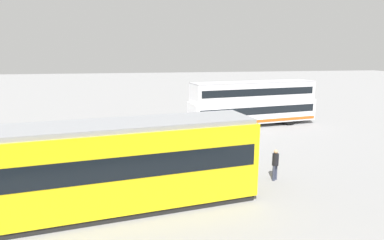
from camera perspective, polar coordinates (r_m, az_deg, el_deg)
ground_plane at (r=24.97m, az=3.67°, el=-2.76°), size 160.00×160.00×0.00m
double_decker_bus at (r=28.57m, az=10.85°, el=3.01°), size 11.71×4.14×3.88m
tram_yellow at (r=13.41m, az=-14.67°, el=-7.88°), size 12.47×4.26×3.63m
pedestrian_near_railing at (r=17.98m, az=0.04°, el=-5.46°), size 0.34×0.36×1.66m
pedestrian_crossing at (r=16.67m, az=14.68°, el=-7.40°), size 0.45×0.45×1.61m
pedestrian_railing at (r=17.63m, az=-6.97°, el=-6.65°), size 7.49×1.03×1.08m
info_sign at (r=18.11m, az=-24.86°, el=-3.97°), size 1.01×0.14×2.50m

